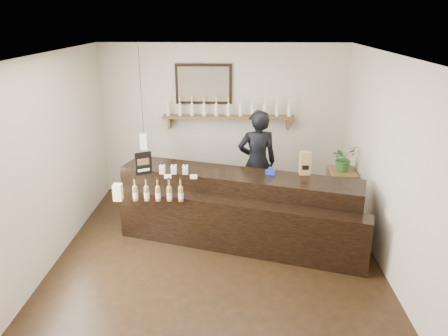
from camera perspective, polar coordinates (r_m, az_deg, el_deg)
ground at (r=6.34m, az=-0.92°, el=-11.59°), size 5.00×5.00×0.00m
room_shell at (r=5.65m, az=-1.01°, el=3.37°), size 5.00×5.00×5.00m
back_wall_decor at (r=7.95m, az=-1.27°, el=8.51°), size 2.66×0.96×1.69m
counter at (r=6.61m, az=1.77°, el=-5.52°), size 3.69×1.99×1.19m
promo_sign at (r=6.52m, az=-10.47°, el=0.59°), size 0.23×0.14×0.35m
paper_bag at (r=6.54m, az=10.54°, el=0.64°), size 0.16×0.13×0.35m
tape_dispenser at (r=6.49m, az=6.07°, el=-0.47°), size 0.15×0.09×0.12m
side_cabinet at (r=7.57m, az=14.91°, el=-3.32°), size 0.45×0.60×0.84m
potted_plant at (r=7.36m, az=15.34°, el=1.25°), size 0.50×0.49×0.43m
shopkeeper at (r=7.33m, az=4.36°, el=1.57°), size 0.81×0.60×2.05m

